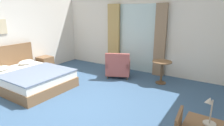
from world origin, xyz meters
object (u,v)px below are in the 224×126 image
Objects in this scene: desk_lamp at (210,109)px; nightstand at (45,64)px; framed_picture at (0,27)px; round_cafe_table at (162,67)px; bed at (29,78)px; armchair_by_window at (118,67)px.

nightstand is at bearing 161.00° from desk_lamp.
round_cafe_table is at bearing 28.60° from framed_picture.
round_cafe_table is 5.06m from framed_picture.
bed is at bearing 0.05° from framed_picture.
desk_lamp is at bearing -42.91° from armchair_by_window.
round_cafe_table is (4.06, 1.05, 0.24)m from nightstand.
nightstand is at bearing 124.92° from bed.
desk_lamp is (5.64, -1.94, 0.71)m from nightstand.
bed is 3.94m from round_cafe_table.
framed_picture reaches higher than round_cafe_table.
framed_picture reaches higher than bed.
desk_lamp is 5.97m from framed_picture.
armchair_by_window is (-2.98, 2.77, -0.64)m from desk_lamp.
desk_lamp is at bearing -62.27° from round_cafe_table.
bed is 1.58m from nightstand.
armchair_by_window is 2.23× the size of framed_picture.
desk_lamp is 3.42m from round_cafe_table.
round_cafe_table is at bearing 36.69° from bed.
framed_picture is (-2.91, -2.13, 1.36)m from armchair_by_window.
armchair_by_window is (1.75, 2.13, 0.06)m from bed.
bed is at bearing -143.31° from round_cafe_table.
nightstand is 2.78m from armchair_by_window.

